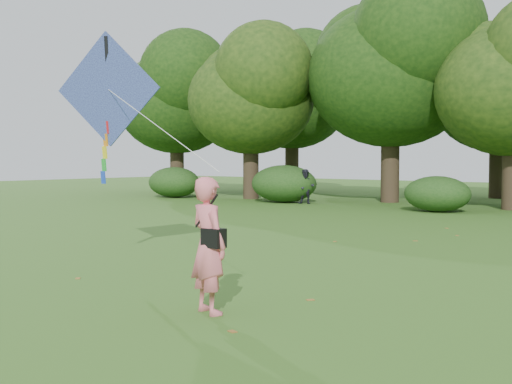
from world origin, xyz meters
The scene contains 6 objects.
ground centered at (0.00, 0.00, 0.00)m, with size 100.00×100.00×0.00m, color #265114.
man_kite_flyer centered at (0.19, -0.82, 0.93)m, with size 0.68×0.45×1.87m, color #ED6F7C.
bystander_left centered at (-10.50, 17.50, 0.81)m, with size 0.79×0.61×1.62m, color #21212C.
crossbody_bag centered at (0.31, -0.85, 1.06)m, with size 0.43×0.20×0.73m.
flying_kite centered at (-4.51, 1.28, 3.49)m, with size 6.07×2.59×3.12m.
fallen_leaves centered at (0.88, 3.93, 0.01)m, with size 9.28×13.22×0.01m.
Camera 1 is at (6.08, -7.23, 2.12)m, focal length 45.00 mm.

